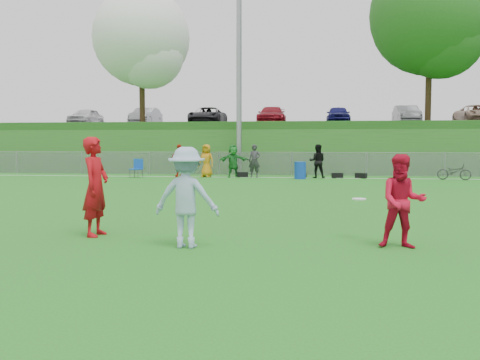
% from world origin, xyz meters
% --- Properties ---
extents(ground, '(120.00, 120.00, 0.00)m').
position_xyz_m(ground, '(0.00, 0.00, 0.00)').
color(ground, '#266C16').
rests_on(ground, ground).
extents(sideline_far, '(60.00, 0.10, 0.01)m').
position_xyz_m(sideline_far, '(0.00, 18.00, 0.01)').
color(sideline_far, white).
rests_on(sideline_far, ground).
extents(fence, '(58.00, 0.06, 1.30)m').
position_xyz_m(fence, '(0.00, 20.00, 0.65)').
color(fence, gray).
rests_on(fence, ground).
extents(light_pole, '(1.20, 0.40, 12.15)m').
position_xyz_m(light_pole, '(-3.00, 20.80, 6.71)').
color(light_pole, gray).
rests_on(light_pole, ground).
extents(berm, '(120.00, 18.00, 3.00)m').
position_xyz_m(berm, '(0.00, 31.00, 1.50)').
color(berm, '#1B5417').
rests_on(berm, ground).
extents(parking_lot, '(120.00, 12.00, 0.10)m').
position_xyz_m(parking_lot, '(0.00, 33.00, 3.05)').
color(parking_lot, black).
rests_on(parking_lot, berm).
extents(tree_white_flowering, '(6.30, 6.30, 8.78)m').
position_xyz_m(tree_white_flowering, '(-9.84, 24.92, 8.32)').
color(tree_white_flowering, black).
rests_on(tree_white_flowering, berm).
extents(tree_green_near, '(7.14, 7.14, 9.95)m').
position_xyz_m(tree_green_near, '(8.16, 24.42, 9.03)').
color(tree_green_near, black).
rests_on(tree_green_near, berm).
extents(car_row, '(32.04, 5.18, 1.44)m').
position_xyz_m(car_row, '(-1.17, 32.00, 3.82)').
color(car_row, silver).
rests_on(car_row, parking_lot).
extents(spectator_row, '(8.08, 1.07, 1.69)m').
position_xyz_m(spectator_row, '(-2.61, 18.00, 0.85)').
color(spectator_row, '#AB1D0B').
rests_on(spectator_row, ground).
extents(gear_bags, '(6.57, 0.53, 0.26)m').
position_xyz_m(gear_bags, '(1.00, 18.10, 0.13)').
color(gear_bags, black).
rests_on(gear_bags, ground).
extents(player_red_left, '(0.48, 0.71, 1.90)m').
position_xyz_m(player_red_left, '(-2.99, 0.58, 0.95)').
color(player_red_left, '#A70B12').
rests_on(player_red_left, ground).
extents(player_red_center, '(0.80, 0.63, 1.60)m').
position_xyz_m(player_red_center, '(2.64, 0.14, 0.80)').
color(player_red_center, red).
rests_on(player_red_center, ground).
extents(player_blue, '(1.14, 0.68, 1.72)m').
position_xyz_m(player_blue, '(-1.00, -0.30, 0.86)').
color(player_blue, '#97B2D2').
rests_on(player_blue, ground).
extents(frisbee, '(0.26, 0.26, 0.02)m').
position_xyz_m(frisbee, '(1.99, 0.91, 0.75)').
color(frisbee, white).
rests_on(frisbee, ground).
extents(recycling_bin, '(0.74, 0.74, 0.85)m').
position_xyz_m(recycling_bin, '(0.53, 17.20, 0.42)').
color(recycling_bin, '#0F3BA9').
rests_on(recycling_bin, ground).
extents(camp_chair, '(0.62, 0.63, 0.96)m').
position_xyz_m(camp_chair, '(-7.83, 17.22, 0.28)').
color(camp_chair, '#0F46AC').
rests_on(camp_chair, ground).
extents(bicycle, '(1.62, 0.94, 0.80)m').
position_xyz_m(bicycle, '(7.85, 17.51, 0.40)').
color(bicycle, '#2C2C2E').
rests_on(bicycle, ground).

